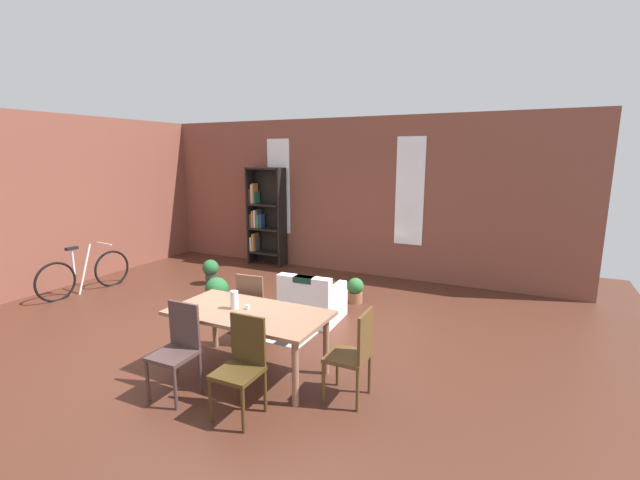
{
  "coord_description": "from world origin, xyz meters",
  "views": [
    {
      "loc": [
        3.54,
        -4.54,
        2.43
      ],
      "look_at": [
        0.69,
        1.27,
        1.14
      ],
      "focal_mm": 24.1,
      "sensor_mm": 36.0,
      "label": 1
    }
  ],
  "objects": [
    {
      "name": "potted_plant_window",
      "position": [
        -1.81,
        1.63,
        0.27
      ],
      "size": [
        0.3,
        0.3,
        0.48
      ],
      "color": "#333338",
      "rests_on": "ground"
    },
    {
      "name": "potted_plant_corner",
      "position": [
        -0.91,
        0.72,
        0.27
      ],
      "size": [
        0.37,
        0.37,
        0.48
      ],
      "color": "#333338",
      "rests_on": "ground"
    },
    {
      "name": "bookshelf_tall",
      "position": [
        -1.74,
        3.4,
        1.08
      ],
      "size": [
        0.85,
        0.34,
        2.16
      ],
      "color": "black",
      "rests_on": "ground"
    },
    {
      "name": "armchair_white",
      "position": [
        0.76,
        0.86,
        0.28
      ],
      "size": [
        0.84,
        0.84,
        0.75
      ],
      "color": "white",
      "rests_on": "ground"
    },
    {
      "name": "left_wall_brick",
      "position": [
        -4.24,
        0.0,
        1.58
      ],
      "size": [
        0.12,
        8.21,
        3.17
      ],
      "primitive_type": "cube",
      "color": "brown",
      "rests_on": "ground"
    },
    {
      "name": "bicycle_second",
      "position": [
        -3.48,
        0.24,
        0.34
      ],
      "size": [
        0.44,
        1.71,
        0.89
      ],
      "color": "black",
      "rests_on": "ground"
    },
    {
      "name": "dining_table",
      "position": [
        0.85,
        -0.85,
        0.65
      ],
      "size": [
        1.77,
        0.9,
        0.73
      ],
      "color": "#8E614A",
      "rests_on": "ground"
    },
    {
      "name": "tealight_candle_0",
      "position": [
        0.85,
        -1.06,
        0.76
      ],
      "size": [
        0.04,
        0.04,
        0.05
      ],
      "primitive_type": "cylinder",
      "color": "silver",
      "rests_on": "dining_table"
    },
    {
      "name": "tealight_candle_1",
      "position": [
        0.8,
        -0.8,
        0.76
      ],
      "size": [
        0.04,
        0.04,
        0.05
      ],
      "primitive_type": "cylinder",
      "color": "silver",
      "rests_on": "dining_table"
    },
    {
      "name": "window_pane_1",
      "position": [
        1.46,
        3.59,
        1.74
      ],
      "size": [
        0.55,
        0.02,
        2.06
      ],
      "primitive_type": "cube",
      "color": "white"
    },
    {
      "name": "window_pane_0",
      "position": [
        -1.46,
        3.59,
        1.74
      ],
      "size": [
        0.55,
        0.02,
        2.06
      ],
      "primitive_type": "cube",
      "color": "white"
    },
    {
      "name": "back_wall_brick",
      "position": [
        0.0,
        3.66,
        1.58
      ],
      "size": [
        9.36,
        0.12,
        3.17
      ],
      "primitive_type": "cube",
      "color": "brown",
      "rests_on": "ground"
    },
    {
      "name": "dining_chair_far_left",
      "position": [
        0.45,
        -0.17,
        0.51
      ],
      "size": [
        0.43,
        0.43,
        0.95
      ],
      "color": "brown",
      "rests_on": "ground"
    },
    {
      "name": "dining_chair_head_right",
      "position": [
        2.11,
        -0.85,
        0.51
      ],
      "size": [
        0.41,
        0.41,
        0.95
      ],
      "color": "brown",
      "rests_on": "ground"
    },
    {
      "name": "potted_plant_by_shelf",
      "position": [
        1.05,
        1.87,
        0.22
      ],
      "size": [
        0.28,
        0.28,
        0.42
      ],
      "color": "#9E6042",
      "rests_on": "ground"
    },
    {
      "name": "ground_plane",
      "position": [
        0.0,
        0.0,
        0.0
      ],
      "size": [
        10.87,
        10.87,
        0.0
      ],
      "primitive_type": "plane",
      "color": "#48261B"
    },
    {
      "name": "dining_chair_near_right",
      "position": [
        1.25,
        -1.52,
        0.51
      ],
      "size": [
        0.41,
        0.41,
        0.95
      ],
      "color": "#402D13",
      "rests_on": "ground"
    },
    {
      "name": "vase_on_table",
      "position": [
        0.66,
        -0.85,
        0.83
      ],
      "size": [
        0.09,
        0.09,
        0.21
      ],
      "primitive_type": "cylinder",
      "color": "silver",
      "rests_on": "dining_table"
    },
    {
      "name": "striped_rug",
      "position": [
        0.49,
        0.34,
        0.0
      ],
      "size": [
        1.12,
        0.89,
        0.01
      ],
      "color": "black",
      "rests_on": "ground"
    },
    {
      "name": "dining_chair_near_left",
      "position": [
        0.45,
        -1.52,
        0.51
      ],
      "size": [
        0.41,
        0.41,
        0.95
      ],
      "color": "#45312F",
      "rests_on": "ground"
    }
  ]
}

